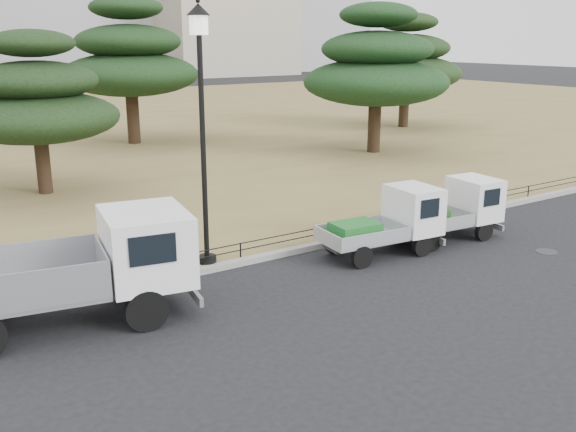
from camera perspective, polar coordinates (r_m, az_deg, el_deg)
ground at (r=15.38m, az=4.17°, el=-6.35°), size 220.00×220.00×0.00m
lawn at (r=43.11m, az=-21.81°, el=6.98°), size 120.00×56.00×0.15m
curb at (r=17.34m, az=-1.10°, el=-3.44°), size 120.00×0.25×0.16m
truck_large at (r=13.79m, az=-18.02°, el=-4.21°), size 5.41×2.83×2.24m
truck_kei_front at (r=17.66m, az=8.96°, el=-0.53°), size 3.48×1.73×1.78m
truck_kei_rear at (r=19.37m, az=14.46°, el=0.52°), size 3.40×1.68×1.73m
street_lamp at (r=15.77m, az=-7.73°, el=10.75°), size 0.57×0.57×6.35m
pipe_fence at (r=17.35m, az=-1.38°, el=-2.18°), size 38.00×0.04×0.40m
manhole at (r=19.19m, az=22.01°, el=-2.96°), size 0.60×0.60×0.01m
pine_center_left at (r=24.98m, az=-21.45°, el=9.52°), size 5.78×5.78×5.87m
pine_center_right at (r=35.79m, az=-13.92°, el=13.35°), size 7.22×7.22×7.66m
pine_east_near at (r=32.36m, az=7.86°, el=12.97°), size 7.14×7.14×7.22m
pine_east_far at (r=42.11m, az=10.46°, el=13.34°), size 7.04×7.04×7.08m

